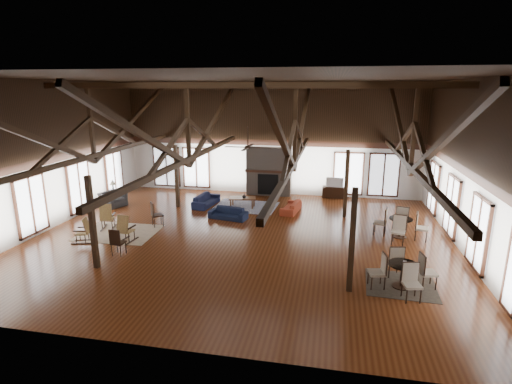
% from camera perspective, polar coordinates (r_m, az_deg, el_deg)
% --- Properties ---
extents(floor, '(16.00, 16.00, 0.00)m').
position_cam_1_polar(floor, '(15.67, -2.13, -6.54)').
color(floor, '#5E2D13').
rests_on(floor, ground).
extents(ceiling, '(16.00, 14.00, 0.02)m').
position_cam_1_polar(ceiling, '(14.63, -2.35, 15.97)').
color(ceiling, black).
rests_on(ceiling, wall_back).
extents(wall_back, '(16.00, 0.02, 6.00)m').
position_cam_1_polar(wall_back, '(21.65, 2.04, 7.55)').
color(wall_back, silver).
rests_on(wall_back, floor).
extents(wall_front, '(16.00, 0.02, 6.00)m').
position_cam_1_polar(wall_front, '(8.40, -13.24, -4.14)').
color(wall_front, silver).
rests_on(wall_front, floor).
extents(wall_left, '(0.02, 14.00, 6.00)m').
position_cam_1_polar(wall_left, '(18.40, -27.36, 4.69)').
color(wall_left, silver).
rests_on(wall_left, floor).
extents(wall_right, '(0.02, 14.00, 6.00)m').
position_cam_1_polar(wall_right, '(15.19, 28.64, 2.77)').
color(wall_right, silver).
rests_on(wall_right, floor).
extents(roof_truss, '(15.60, 14.07, 3.14)m').
position_cam_1_polar(roof_truss, '(14.71, -2.27, 8.27)').
color(roof_truss, '#321F0E').
rests_on(roof_truss, wall_back).
extents(post_grid, '(8.16, 7.16, 3.05)m').
position_cam_1_polar(post_grid, '(15.19, -2.18, -1.16)').
color(post_grid, '#321F0E').
rests_on(post_grid, floor).
extents(fireplace, '(2.50, 0.69, 2.60)m').
position_cam_1_polar(fireplace, '(21.61, 1.86, 2.94)').
color(fireplace, '#706055').
rests_on(fireplace, floor).
extents(ceiling_fan, '(1.60, 1.60, 0.75)m').
position_cam_1_polar(ceiling_fan, '(13.67, -1.17, 6.55)').
color(ceiling_fan, black).
rests_on(ceiling_fan, roof_truss).
extents(sofa_navy_front, '(1.81, 0.98, 0.50)m').
position_cam_1_polar(sofa_navy_front, '(17.84, -4.01, -3.06)').
color(sofa_navy_front, black).
rests_on(sofa_navy_front, floor).
extents(sofa_navy_left, '(1.94, 0.96, 0.54)m').
position_cam_1_polar(sofa_navy_left, '(19.95, -7.14, -1.16)').
color(sofa_navy_left, '#141938').
rests_on(sofa_navy_left, floor).
extents(sofa_orange, '(1.77, 0.91, 0.49)m').
position_cam_1_polar(sofa_orange, '(18.87, 5.02, -2.10)').
color(sofa_orange, '#9D351E').
rests_on(sofa_orange, floor).
extents(coffee_table, '(1.38, 0.87, 0.49)m').
position_cam_1_polar(coffee_table, '(19.47, -1.96, -0.96)').
color(coffee_table, brown).
rests_on(coffee_table, floor).
extents(vase, '(0.24, 0.24, 0.21)m').
position_cam_1_polar(vase, '(19.33, -1.70, -0.58)').
color(vase, '#B2B2B2').
rests_on(vase, coffee_table).
extents(armchair, '(1.36, 1.27, 0.71)m').
position_cam_1_polar(armchair, '(20.91, -19.74, -0.95)').
color(armchair, '#2D2D30').
rests_on(armchair, floor).
extents(side_table_lamp, '(0.45, 0.45, 1.15)m').
position_cam_1_polar(side_table_lamp, '(21.72, -19.68, -0.17)').
color(side_table_lamp, black).
rests_on(side_table_lamp, floor).
extents(rocking_chair_a, '(0.67, 0.94, 1.10)m').
position_cam_1_polar(rocking_chair_a, '(17.54, -20.53, -3.38)').
color(rocking_chair_a, olive).
rests_on(rocking_chair_a, floor).
extents(rocking_chair_b, '(0.53, 0.88, 1.08)m').
position_cam_1_polar(rocking_chair_b, '(15.85, -18.22, -5.09)').
color(rocking_chair_b, olive).
rests_on(rocking_chair_b, floor).
extents(rocking_chair_c, '(0.83, 0.58, 0.97)m').
position_cam_1_polar(rocking_chair_c, '(16.37, -23.32, -5.12)').
color(rocking_chair_c, olive).
rests_on(rocking_chair_c, floor).
extents(side_chair_a, '(0.63, 0.63, 1.06)m').
position_cam_1_polar(side_chair_a, '(17.25, -14.26, -2.83)').
color(side_chair_a, black).
rests_on(side_chair_a, floor).
extents(side_chair_b, '(0.44, 0.44, 0.99)m').
position_cam_1_polar(side_chair_b, '(14.65, -19.31, -6.53)').
color(side_chair_b, black).
rests_on(side_chair_b, floor).
extents(cafe_table_near, '(2.01, 2.01, 1.03)m').
position_cam_1_polar(cafe_table_near, '(12.53, 20.19, -10.54)').
color(cafe_table_near, black).
rests_on(cafe_table_near, floor).
extents(cafe_table_far, '(2.09, 2.09, 1.07)m').
position_cam_1_polar(cafe_table_far, '(16.52, 19.94, -4.34)').
color(cafe_table_far, black).
rests_on(cafe_table_far, floor).
extents(cup_near, '(0.14, 0.14, 0.09)m').
position_cam_1_polar(cup_near, '(12.43, 20.51, -9.41)').
color(cup_near, '#B2B2B2').
rests_on(cup_near, cafe_table_near).
extents(cup_far, '(0.15, 0.15, 0.10)m').
position_cam_1_polar(cup_far, '(16.47, 19.81, -3.35)').
color(cup_far, '#B2B2B2').
rests_on(cup_far, cafe_table_far).
extents(tv_console, '(1.17, 0.44, 0.58)m').
position_cam_1_polar(tv_console, '(21.65, 11.01, -0.01)').
color(tv_console, black).
rests_on(tv_console, floor).
extents(television, '(0.91, 0.15, 0.52)m').
position_cam_1_polar(television, '(21.52, 11.20, 1.40)').
color(television, '#B2B2B2').
rests_on(television, tv_console).
extents(rug_tan, '(3.04, 2.42, 0.01)m').
position_cam_1_polar(rug_tan, '(17.08, -18.95, -5.52)').
color(rug_tan, '#C9AF8C').
rests_on(rug_tan, floor).
extents(rug_navy, '(3.10, 2.40, 0.01)m').
position_cam_1_polar(rug_navy, '(19.69, -1.46, -2.07)').
color(rug_navy, '#1A1F4A').
rests_on(rug_navy, floor).
extents(rug_dark, '(2.08, 1.91, 0.01)m').
position_cam_1_polar(rug_dark, '(12.86, 19.95, -12.35)').
color(rug_dark, black).
rests_on(rug_dark, floor).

